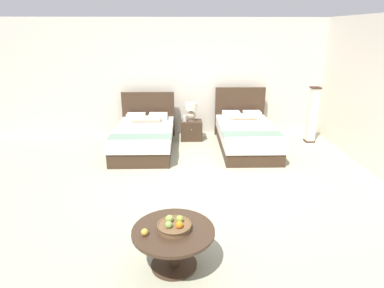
# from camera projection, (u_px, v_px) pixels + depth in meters

# --- Properties ---
(ground_plane) EXTENTS (10.07, 9.89, 0.02)m
(ground_plane) POSITION_uv_depth(u_px,v_px,m) (201.00, 187.00, 5.54)
(ground_plane) COLOR #A4A389
(wall_back) EXTENTS (10.07, 0.12, 2.77)m
(wall_back) POSITION_uv_depth(u_px,v_px,m) (193.00, 78.00, 8.05)
(wall_back) COLOR beige
(wall_back) RESTS_ON ground
(bed_near_window) EXTENTS (1.28, 2.16, 1.09)m
(bed_near_window) POSITION_uv_depth(u_px,v_px,m) (144.00, 137.00, 7.19)
(bed_near_window) COLOR #3D2A1C
(bed_near_window) RESTS_ON ground
(bed_near_corner) EXTENTS (1.23, 2.21, 1.18)m
(bed_near_corner) POSITION_uv_depth(u_px,v_px,m) (246.00, 135.00, 7.27)
(bed_near_corner) COLOR #3D2A1C
(bed_near_corner) RESTS_ON ground
(nightstand) EXTENTS (0.50, 0.40, 0.46)m
(nightstand) POSITION_uv_depth(u_px,v_px,m) (191.00, 130.00, 7.84)
(nightstand) COLOR #3D2A1C
(nightstand) RESTS_ON ground
(table_lamp) EXTENTS (0.27, 0.27, 0.42)m
(table_lamp) POSITION_uv_depth(u_px,v_px,m) (191.00, 111.00, 7.70)
(table_lamp) COLOR tan
(table_lamp) RESTS_ON nightstand
(vase) EXTENTS (0.09, 0.09, 0.15)m
(vase) POSITION_uv_depth(u_px,v_px,m) (185.00, 118.00, 7.69)
(vase) COLOR silver
(vase) RESTS_ON nightstand
(coffee_table) EXTENTS (0.90, 0.90, 0.46)m
(coffee_table) POSITION_uv_depth(u_px,v_px,m) (173.00, 239.00, 3.57)
(coffee_table) COLOR #3D2A1C
(coffee_table) RESTS_ON ground
(fruit_bowl) EXTENTS (0.37, 0.37, 0.14)m
(fruit_bowl) POSITION_uv_depth(u_px,v_px,m) (174.00, 226.00, 3.52)
(fruit_bowl) COLOR brown
(fruit_bowl) RESTS_ON coffee_table
(loose_apple) EXTENTS (0.08, 0.08, 0.08)m
(loose_apple) POSITION_uv_depth(u_px,v_px,m) (145.00, 232.00, 3.42)
(loose_apple) COLOR gold
(loose_apple) RESTS_ON coffee_table
(floor_lamp_corner) EXTENTS (0.22, 0.22, 1.28)m
(floor_lamp_corner) POSITION_uv_depth(u_px,v_px,m) (312.00, 115.00, 7.57)
(floor_lamp_corner) COLOR #331912
(floor_lamp_corner) RESTS_ON ground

